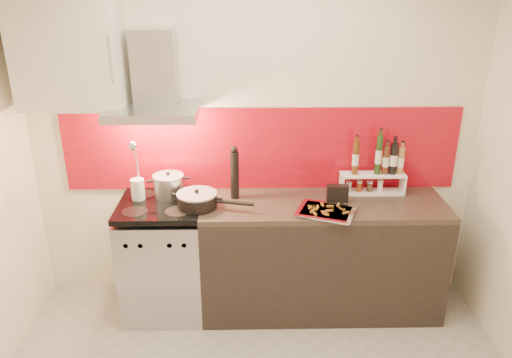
{
  "coord_description": "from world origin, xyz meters",
  "views": [
    {
      "loc": [
        -0.06,
        -2.22,
        2.43
      ],
      "look_at": [
        0.0,
        0.95,
        1.15
      ],
      "focal_mm": 35.0,
      "sensor_mm": 36.0,
      "label": 1
    }
  ],
  "objects_px": {
    "stock_pot": "(169,186)",
    "baking_tray": "(326,211)",
    "pepper_mill": "(235,173)",
    "range_stove": "(164,259)",
    "counter": "(321,256)",
    "saute_pan": "(198,200)"
  },
  "relations": [
    {
      "from": "baking_tray",
      "to": "saute_pan",
      "type": "bearing_deg",
      "value": 172.88
    },
    {
      "from": "stock_pot",
      "to": "range_stove",
      "type": "bearing_deg",
      "value": -114.43
    },
    {
      "from": "saute_pan",
      "to": "baking_tray",
      "type": "height_order",
      "value": "saute_pan"
    },
    {
      "from": "counter",
      "to": "saute_pan",
      "type": "xyz_separation_m",
      "value": [
        -0.91,
        -0.07,
        0.51
      ]
    },
    {
      "from": "baking_tray",
      "to": "range_stove",
      "type": "bearing_deg",
      "value": 171.58
    },
    {
      "from": "stock_pot",
      "to": "baking_tray",
      "type": "distance_m",
      "value": 1.18
    },
    {
      "from": "range_stove",
      "to": "pepper_mill",
      "type": "distance_m",
      "value": 0.86
    },
    {
      "from": "baking_tray",
      "to": "pepper_mill",
      "type": "bearing_deg",
      "value": 156.48
    },
    {
      "from": "range_stove",
      "to": "stock_pot",
      "type": "height_order",
      "value": "stock_pot"
    },
    {
      "from": "saute_pan",
      "to": "stock_pot",
      "type": "bearing_deg",
      "value": 141.69
    },
    {
      "from": "range_stove",
      "to": "pepper_mill",
      "type": "height_order",
      "value": "pepper_mill"
    },
    {
      "from": "range_stove",
      "to": "stock_pot",
      "type": "distance_m",
      "value": 0.57
    },
    {
      "from": "baking_tray",
      "to": "stock_pot",
      "type": "bearing_deg",
      "value": 165.37
    },
    {
      "from": "counter",
      "to": "saute_pan",
      "type": "distance_m",
      "value": 1.05
    },
    {
      "from": "stock_pot",
      "to": "baking_tray",
      "type": "height_order",
      "value": "stock_pot"
    },
    {
      "from": "pepper_mill",
      "to": "baking_tray",
      "type": "distance_m",
      "value": 0.72
    },
    {
      "from": "counter",
      "to": "saute_pan",
      "type": "bearing_deg",
      "value": -175.74
    },
    {
      "from": "range_stove",
      "to": "pepper_mill",
      "type": "xyz_separation_m",
      "value": [
        0.55,
        0.1,
        0.66
      ]
    },
    {
      "from": "stock_pot",
      "to": "saute_pan",
      "type": "relative_size",
      "value": 0.42
    },
    {
      "from": "range_stove",
      "to": "counter",
      "type": "bearing_deg",
      "value": 0.23
    },
    {
      "from": "saute_pan",
      "to": "baking_tray",
      "type": "bearing_deg",
      "value": -7.12
    },
    {
      "from": "saute_pan",
      "to": "pepper_mill",
      "type": "distance_m",
      "value": 0.34
    }
  ]
}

